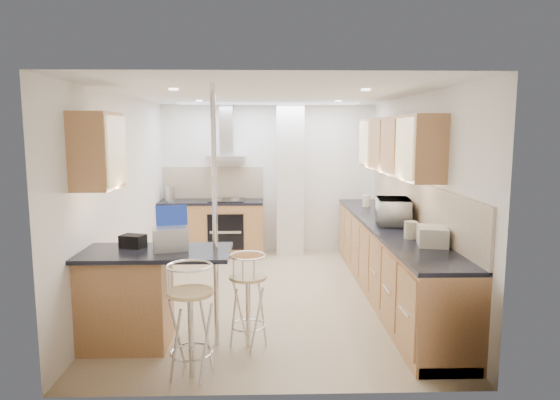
{
  "coord_description": "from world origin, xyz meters",
  "views": [
    {
      "loc": [
        -0.05,
        -6.09,
        2.07
      ],
      "look_at": [
        0.13,
        0.2,
        1.19
      ],
      "focal_mm": 32.0,
      "sensor_mm": 36.0,
      "label": 1
    }
  ],
  "objects_px": {
    "laptop": "(170,239)",
    "bread_bin": "(432,236)",
    "microwave": "(393,211)",
    "bar_stool_near": "(191,321)",
    "bar_stool_end": "(248,300)"
  },
  "relations": [
    {
      "from": "laptop",
      "to": "bread_bin",
      "type": "relative_size",
      "value": 0.88
    },
    {
      "from": "laptop",
      "to": "bread_bin",
      "type": "height_order",
      "value": "laptop"
    },
    {
      "from": "microwave",
      "to": "bar_stool_near",
      "type": "bearing_deg",
      "value": 139.99
    },
    {
      "from": "laptop",
      "to": "microwave",
      "type": "bearing_deg",
      "value": 12.57
    },
    {
      "from": "laptop",
      "to": "bar_stool_end",
      "type": "xyz_separation_m",
      "value": [
        0.74,
        -0.07,
        -0.59
      ]
    },
    {
      "from": "bar_stool_end",
      "to": "bread_bin",
      "type": "relative_size",
      "value": 2.57
    },
    {
      "from": "bread_bin",
      "to": "laptop",
      "type": "bearing_deg",
      "value": -162.79
    },
    {
      "from": "bar_stool_end",
      "to": "bar_stool_near",
      "type": "bearing_deg",
      "value": 156.32
    },
    {
      "from": "laptop",
      "to": "bar_stool_end",
      "type": "relative_size",
      "value": 0.34
    },
    {
      "from": "laptop",
      "to": "bar_stool_near",
      "type": "height_order",
      "value": "laptop"
    },
    {
      "from": "bread_bin",
      "to": "bar_stool_near",
      "type": "bearing_deg",
      "value": -146.51
    },
    {
      "from": "bar_stool_near",
      "to": "bread_bin",
      "type": "height_order",
      "value": "bread_bin"
    },
    {
      "from": "bar_stool_near",
      "to": "bar_stool_end",
      "type": "xyz_separation_m",
      "value": [
        0.45,
        0.6,
        -0.04
      ]
    },
    {
      "from": "microwave",
      "to": "bread_bin",
      "type": "distance_m",
      "value": 1.15
    },
    {
      "from": "microwave",
      "to": "bar_stool_near",
      "type": "xyz_separation_m",
      "value": [
        -2.2,
        -2.04,
        -0.58
      ]
    }
  ]
}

